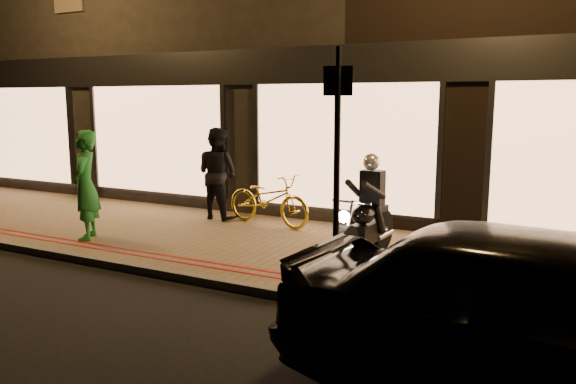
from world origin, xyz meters
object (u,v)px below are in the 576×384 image
object	(u,v)px
motorcycle	(367,219)
bicycle_gold	(268,199)
parked_car	(570,327)
sign_post	(337,158)
person_green	(85,185)

from	to	relation	value
motorcycle	bicycle_gold	size ratio (longest dim) A/B	1.02
parked_car	motorcycle	bearing A→B (deg)	45.70
motorcycle	parked_car	size ratio (longest dim) A/B	0.42
sign_post	bicycle_gold	distance (m)	4.05
sign_post	parked_car	bearing A→B (deg)	-33.13
motorcycle	parked_car	distance (m)	4.30
bicycle_gold	person_green	size ratio (longest dim) A/B	1.02
person_green	parked_car	distance (m)	7.79
bicycle_gold	parked_car	world-z (taller)	parked_car
motorcycle	parked_car	xyz separation A→B (m)	(2.78, -3.29, 0.05)
person_green	bicycle_gold	bearing A→B (deg)	102.53
bicycle_gold	person_green	world-z (taller)	person_green
parked_car	bicycle_gold	bearing A→B (deg)	53.99
person_green	sign_post	bearing A→B (deg)	49.81
bicycle_gold	person_green	xyz separation A→B (m)	(-2.25, -2.39, 0.44)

